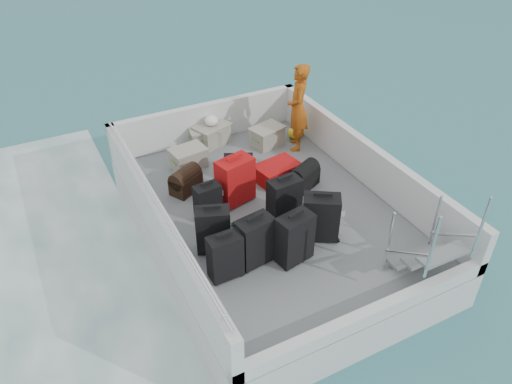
% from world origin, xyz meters
% --- Properties ---
extents(ground, '(160.00, 160.00, 0.00)m').
position_xyz_m(ground, '(0.00, 0.00, 0.00)').
color(ground, '#1C5C62').
rests_on(ground, ground).
extents(ferry_hull, '(3.60, 5.00, 0.60)m').
position_xyz_m(ferry_hull, '(0.00, 0.00, 0.30)').
color(ferry_hull, silver).
rests_on(ferry_hull, ground).
extents(deck, '(3.30, 4.70, 0.02)m').
position_xyz_m(deck, '(0.00, 0.00, 0.61)').
color(deck, slate).
rests_on(deck, ferry_hull).
extents(deck_fittings, '(3.60, 5.00, 0.90)m').
position_xyz_m(deck_fittings, '(0.35, -0.32, 0.99)').
color(deck_fittings, silver).
rests_on(deck_fittings, deck).
extents(suitcase_0, '(0.43, 0.24, 0.65)m').
position_xyz_m(suitcase_0, '(-1.19, -1.01, 0.95)').
color(suitcase_0, black).
rests_on(suitcase_0, deck).
extents(suitcase_1, '(0.52, 0.41, 0.68)m').
position_xyz_m(suitcase_1, '(-1.12, -0.47, 0.96)').
color(suitcase_1, black).
rests_on(suitcase_1, deck).
extents(suitcase_2, '(0.39, 0.25, 0.55)m').
position_xyz_m(suitcase_2, '(-0.90, 0.25, 0.89)').
color(suitcase_2, black).
rests_on(suitcase_2, deck).
extents(suitcase_3, '(0.52, 0.36, 0.73)m').
position_xyz_m(suitcase_3, '(-0.26, -1.13, 0.98)').
color(suitcase_3, black).
rests_on(suitcase_3, deck).
extents(suitcase_4, '(0.52, 0.35, 0.70)m').
position_xyz_m(suitcase_4, '(-0.74, -0.93, 0.97)').
color(suitcase_4, black).
rests_on(suitcase_4, deck).
extents(suitcase_5, '(0.61, 0.45, 0.75)m').
position_xyz_m(suitcase_5, '(-0.38, 0.40, 0.99)').
color(suitcase_5, '#B00D12').
rests_on(suitcase_5, deck).
extents(suitcase_6, '(0.58, 0.52, 0.69)m').
position_xyz_m(suitcase_6, '(0.30, -0.90, 0.96)').
color(suitcase_6, black).
rests_on(suitcase_6, deck).
extents(suitcase_7, '(0.48, 0.30, 0.66)m').
position_xyz_m(suitcase_7, '(0.08, -0.28, 0.95)').
color(suitcase_7, black).
rests_on(suitcase_7, deck).
extents(suitcase_8, '(0.78, 0.58, 0.28)m').
position_xyz_m(suitcase_8, '(0.48, 0.65, 0.76)').
color(suitcase_8, '#B00D12').
rests_on(suitcase_8, deck).
extents(duffel_0, '(0.58, 0.50, 0.32)m').
position_xyz_m(duffel_0, '(-0.96, 1.01, 0.78)').
color(duffel_0, black).
rests_on(duffel_0, deck).
extents(duffel_1, '(0.55, 0.47, 0.32)m').
position_xyz_m(duffel_1, '(-0.03, 1.03, 0.78)').
color(duffel_1, black).
rests_on(duffel_1, deck).
extents(duffel_2, '(0.58, 0.48, 0.32)m').
position_xyz_m(duffel_2, '(0.76, 0.26, 0.78)').
color(duffel_2, black).
rests_on(duffel_2, deck).
extents(crate_0, '(0.59, 0.45, 0.33)m').
position_xyz_m(crate_0, '(-0.67, 1.65, 0.78)').
color(crate_0, '#9D9A88').
rests_on(crate_0, deck).
extents(crate_1, '(0.57, 0.43, 0.31)m').
position_xyz_m(crate_1, '(-0.14, 2.20, 0.78)').
color(crate_1, '#9D9A88').
rests_on(crate_1, deck).
extents(crate_2, '(0.68, 0.57, 0.35)m').
position_xyz_m(crate_2, '(-0.00, 2.20, 0.79)').
color(crate_2, '#9D9A88').
rests_on(crate_2, deck).
extents(crate_3, '(0.62, 0.50, 0.33)m').
position_xyz_m(crate_3, '(0.87, 1.70, 0.78)').
color(crate_3, '#9D9A88').
rests_on(crate_3, deck).
extents(yellow_bag, '(0.28, 0.26, 0.22)m').
position_xyz_m(yellow_bag, '(1.45, 1.69, 0.73)').
color(yellow_bag, yellow).
rests_on(yellow_bag, deck).
extents(white_bag, '(0.24, 0.24, 0.18)m').
position_xyz_m(white_bag, '(-0.00, 2.20, 1.06)').
color(white_bag, white).
rests_on(white_bag, crate_2).
extents(passenger, '(0.60, 0.68, 1.56)m').
position_xyz_m(passenger, '(1.30, 1.40, 1.40)').
color(passenger, orange).
rests_on(passenger, deck).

